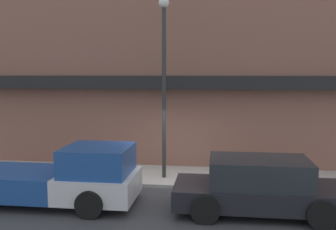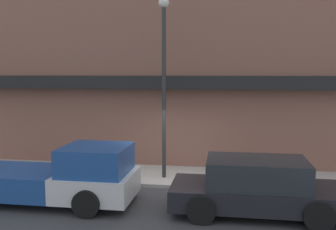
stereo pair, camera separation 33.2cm
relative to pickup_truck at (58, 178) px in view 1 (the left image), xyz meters
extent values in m
plane|color=#38383A|center=(2.91, 1.79, -0.76)|extent=(80.00, 80.00, 0.00)
cube|color=#B7B2A8|center=(2.91, 3.09, -0.70)|extent=(36.00, 2.59, 0.12)
cube|color=brown|center=(2.91, 5.89, 3.99)|extent=(19.80, 3.00, 9.51)
cube|color=black|center=(2.91, 4.09, 2.66)|extent=(18.22, 0.60, 0.50)
cube|color=silver|center=(1.22, 0.00, -0.17)|extent=(2.16, 1.93, 0.70)
cube|color=#1E478C|center=(1.22, 0.00, 0.57)|extent=(1.83, 1.78, 0.77)
cube|color=#1E478C|center=(-1.47, 0.00, -0.17)|extent=(3.23, 1.93, 0.70)
cylinder|color=black|center=(1.28, 0.97, -0.39)|extent=(0.75, 0.22, 0.75)
cylinder|color=black|center=(1.28, -0.97, -0.39)|extent=(0.75, 0.22, 0.75)
cylinder|color=black|center=(-2.07, 0.97, -0.39)|extent=(0.75, 0.22, 0.75)
cube|color=black|center=(5.69, 0.00, -0.26)|extent=(4.54, 1.85, 0.56)
cube|color=#23282D|center=(5.69, 0.00, 0.38)|extent=(2.63, 1.66, 0.72)
cylinder|color=black|center=(7.10, 0.92, -0.39)|extent=(0.75, 0.22, 0.75)
cylinder|color=black|center=(7.10, -0.92, -0.39)|extent=(0.75, 0.22, 0.75)
cylinder|color=black|center=(4.28, 0.92, -0.39)|extent=(0.75, 0.22, 0.75)
cylinder|color=black|center=(4.28, -0.92, -0.39)|extent=(0.75, 0.22, 0.75)
cylinder|color=yellow|center=(5.56, 2.34, -0.39)|extent=(0.21, 0.21, 0.51)
sphere|color=yellow|center=(5.56, 2.34, -0.06)|extent=(0.20, 0.20, 0.20)
cylinder|color=#2D2D2D|center=(2.73, 2.73, 2.27)|extent=(0.14, 0.14, 5.84)
sphere|color=silver|center=(2.73, 2.73, 5.37)|extent=(0.36, 0.36, 0.36)
camera|label=1|loc=(4.51, -10.04, 3.03)|focal=40.00mm
camera|label=2|loc=(4.84, -9.99, 3.03)|focal=40.00mm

